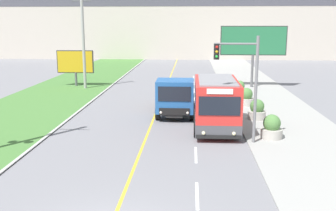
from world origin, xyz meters
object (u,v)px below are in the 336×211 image
(planter_round_third, at_px, (246,98))
(billboard_large, at_px, (253,42))
(city_bus, at_px, (216,105))
(planter_round_second, at_px, (257,110))
(traffic_light_mast, at_px, (243,76))
(planter_round_far, at_px, (239,89))
(planter_round_near, at_px, (272,128))
(utility_pole_far, at_px, (83,39))
(dump_truck, at_px, (176,97))
(billboard_small, at_px, (75,62))

(planter_round_third, bearing_deg, billboard_large, 79.01)
(city_bus, xyz_separation_m, planter_round_second, (2.84, 2.61, -0.90))
(city_bus, xyz_separation_m, traffic_light_mast, (1.18, -2.59, 2.05))
(city_bus, xyz_separation_m, billboard_large, (4.45, 15.85, 2.90))
(traffic_light_mast, distance_m, planter_round_far, 14.27)
(planter_round_near, height_order, planter_round_second, planter_round_second)
(billboard_large, bearing_deg, utility_pole_far, -175.23)
(utility_pole_far, distance_m, planter_round_second, 19.28)
(dump_truck, xyz_separation_m, billboard_small, (-10.54, 12.36, 1.09))
(city_bus, height_order, dump_truck, city_bus)
(utility_pole_far, height_order, billboard_small, utility_pole_far)
(planter_round_third, bearing_deg, planter_round_far, 90.04)
(billboard_large, xyz_separation_m, billboard_small, (-17.52, -0.02, -2.06))
(billboard_large, bearing_deg, planter_round_near, -94.90)
(dump_truck, relative_size, billboard_large, 1.06)
(billboard_large, distance_m, planter_round_third, 9.82)
(utility_pole_far, bearing_deg, planter_round_near, -47.74)
(dump_truck, distance_m, planter_round_near, 7.57)
(billboard_small, distance_m, planter_round_second, 20.76)
(planter_round_near, xyz_separation_m, planter_round_far, (-0.23, 13.01, -0.01))
(billboard_small, height_order, planter_round_near, billboard_small)
(billboard_large, height_order, planter_round_second, billboard_large)
(planter_round_second, bearing_deg, billboard_large, 83.07)
(billboard_large, bearing_deg, city_bus, -105.68)
(dump_truck, height_order, traffic_light_mast, traffic_light_mast)
(billboard_large, height_order, planter_round_near, billboard_large)
(utility_pole_far, relative_size, planter_round_near, 7.13)
(dump_truck, bearing_deg, planter_round_second, -9.00)
(utility_pole_far, bearing_deg, planter_round_third, -27.46)
(planter_round_third, bearing_deg, billboard_small, 150.66)
(city_bus, height_order, billboard_large, billboard_large)
(dump_truck, bearing_deg, traffic_light_mast, -58.48)
(billboard_small, height_order, planter_round_second, billboard_small)
(planter_round_near, distance_m, planter_round_far, 13.01)
(traffic_light_mast, xyz_separation_m, planter_round_third, (1.54, 9.54, -2.93))
(planter_round_far, bearing_deg, city_bus, -103.54)
(traffic_light_mast, height_order, billboard_large, billboard_large)
(planter_round_third, bearing_deg, city_bus, -111.38)
(planter_round_near, bearing_deg, billboard_small, 132.39)
(traffic_light_mast, bearing_deg, planter_round_near, 26.20)
(utility_pole_far, bearing_deg, planter_round_far, -12.46)
(planter_round_near, bearing_deg, planter_round_second, 91.35)
(billboard_large, bearing_deg, planter_round_far, -110.78)
(city_bus, bearing_deg, planter_round_second, 42.62)
(traffic_light_mast, relative_size, planter_round_near, 4.29)
(billboard_small, bearing_deg, traffic_light_mast, -52.26)
(city_bus, bearing_deg, planter_round_far, 76.46)
(dump_truck, distance_m, utility_pole_far, 14.81)
(billboard_small, bearing_deg, planter_round_third, -29.34)
(traffic_light_mast, height_order, billboard_small, traffic_light_mast)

